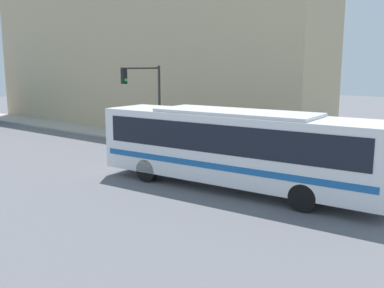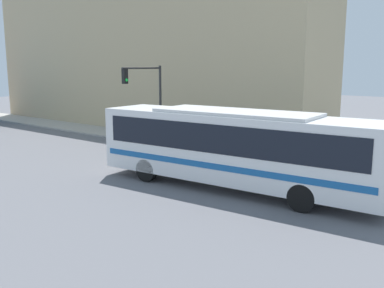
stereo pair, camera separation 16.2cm
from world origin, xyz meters
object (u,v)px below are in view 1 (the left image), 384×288
fire_hydrant (260,150)px  traffic_light_pole (146,90)px  city_bus (235,144)px  pedestrian_near_corner (210,131)px

fire_hydrant → traffic_light_pole: 8.11m
fire_hydrant → city_bus: bearing=-160.6°
city_bus → pedestrian_near_corner: city_bus is taller
fire_hydrant → traffic_light_pole: (-1.02, 7.47, 2.99)m
city_bus → pedestrian_near_corner: 9.15m
traffic_light_pole → pedestrian_near_corner: (2.08, -3.39, -2.45)m
fire_hydrant → traffic_light_pole: bearing=97.8°
city_bus → pedestrian_near_corner: (6.77, 6.09, -0.81)m
fire_hydrant → pedestrian_near_corner: bearing=75.4°
city_bus → fire_hydrant: city_bus is taller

